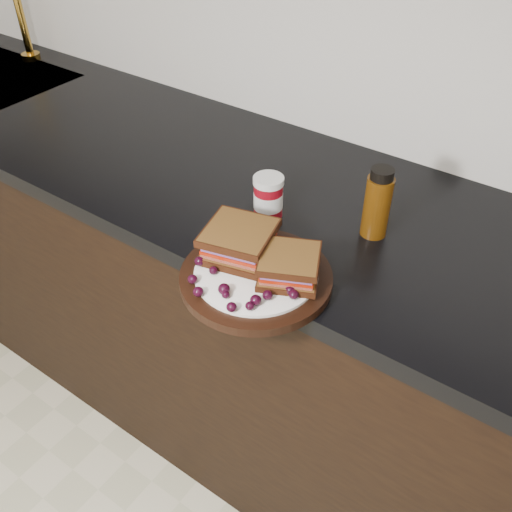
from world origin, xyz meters
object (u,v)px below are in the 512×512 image
(condiment_jar, at_px, (268,197))
(oil_bottle, at_px, (378,202))
(sandwich_left, at_px, (239,242))
(plate, at_px, (256,277))

(condiment_jar, height_order, oil_bottle, oil_bottle)
(condiment_jar, distance_m, oil_bottle, 0.22)
(sandwich_left, bearing_deg, condiment_jar, 91.68)
(sandwich_left, relative_size, oil_bottle, 0.83)
(plate, distance_m, condiment_jar, 0.21)
(plate, relative_size, sandwich_left, 2.27)
(sandwich_left, distance_m, condiment_jar, 0.17)
(sandwich_left, height_order, oil_bottle, oil_bottle)
(condiment_jar, xyz_separation_m, oil_bottle, (0.21, 0.07, 0.03))
(plate, distance_m, oil_bottle, 0.29)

